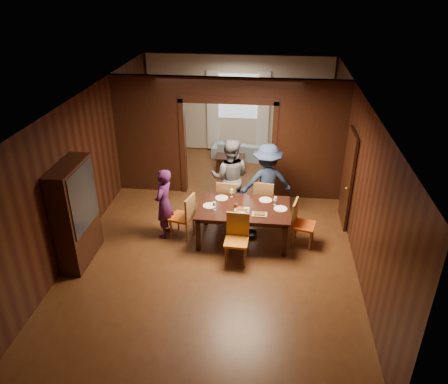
# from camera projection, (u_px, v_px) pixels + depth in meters

# --- Properties ---
(floor) EXTENTS (9.00, 9.00, 0.00)m
(floor) POSITION_uv_depth(u_px,v_px,m) (220.00, 225.00, 9.65)
(floor) COLOR #4F2C16
(floor) RESTS_ON ground
(ceiling) EXTENTS (5.50, 9.00, 0.02)m
(ceiling) POSITION_uv_depth(u_px,v_px,m) (220.00, 96.00, 8.31)
(ceiling) COLOR silver
(ceiling) RESTS_ON room_walls
(room_walls) EXTENTS (5.52, 9.01, 2.90)m
(room_walls) POSITION_uv_depth(u_px,v_px,m) (229.00, 132.00, 10.62)
(room_walls) COLOR black
(room_walls) RESTS_ON floor
(person_purple) EXTENTS (0.47, 0.62, 1.51)m
(person_purple) POSITION_uv_depth(u_px,v_px,m) (164.00, 204.00, 8.98)
(person_purple) COLOR #461A4C
(person_purple) RESTS_ON floor
(person_grey) EXTENTS (0.90, 0.71, 1.81)m
(person_grey) POSITION_uv_depth(u_px,v_px,m) (230.00, 178.00, 9.73)
(person_grey) COLOR #56585E
(person_grey) RESTS_ON floor
(person_navy) EXTENTS (1.26, 0.90, 1.77)m
(person_navy) POSITION_uv_depth(u_px,v_px,m) (267.00, 182.00, 9.57)
(person_navy) COLOR #1D2A48
(person_navy) RESTS_ON floor
(sofa) EXTENTS (1.86, 0.95, 0.52)m
(sofa) POSITION_uv_depth(u_px,v_px,m) (243.00, 150.00, 12.90)
(sofa) COLOR #92AFBF
(sofa) RESTS_ON floor
(serving_bowl) EXTENTS (0.28, 0.28, 0.07)m
(serving_bowl) POSITION_uv_depth(u_px,v_px,m) (251.00, 203.00, 8.93)
(serving_bowl) COLOR black
(serving_bowl) RESTS_ON dining_table
(dining_table) EXTENTS (1.87, 1.16, 0.76)m
(dining_table) POSITION_uv_depth(u_px,v_px,m) (243.00, 223.00, 9.01)
(dining_table) COLOR black
(dining_table) RESTS_ON floor
(coffee_table) EXTENTS (0.80, 0.50, 0.40)m
(coffee_table) POSITION_uv_depth(u_px,v_px,m) (230.00, 163.00, 12.22)
(coffee_table) COLOR black
(coffee_table) RESTS_ON floor
(chair_left) EXTENTS (0.53, 0.53, 0.97)m
(chair_left) POSITION_uv_depth(u_px,v_px,m) (182.00, 216.00, 9.07)
(chair_left) COLOR #D25D13
(chair_left) RESTS_ON floor
(chair_right) EXTENTS (0.53, 0.53, 0.97)m
(chair_right) POSITION_uv_depth(u_px,v_px,m) (304.00, 224.00, 8.79)
(chair_right) COLOR #D44D13
(chair_right) RESTS_ON floor
(chair_far_l) EXTENTS (0.48, 0.48, 0.97)m
(chair_far_l) POSITION_uv_depth(u_px,v_px,m) (228.00, 199.00, 9.72)
(chair_far_l) COLOR #C06812
(chair_far_l) RESTS_ON floor
(chair_far_r) EXTENTS (0.50, 0.50, 0.97)m
(chair_far_r) POSITION_uv_depth(u_px,v_px,m) (264.00, 199.00, 9.73)
(chair_far_r) COLOR red
(chair_far_r) RESTS_ON floor
(chair_near) EXTENTS (0.46, 0.46, 0.97)m
(chair_near) POSITION_uv_depth(u_px,v_px,m) (236.00, 240.00, 8.27)
(chair_near) COLOR orange
(chair_near) RESTS_ON floor
(hutch) EXTENTS (0.40, 1.20, 2.00)m
(hutch) POSITION_uv_depth(u_px,v_px,m) (76.00, 214.00, 8.12)
(hutch) COLOR black
(hutch) RESTS_ON floor
(door_right) EXTENTS (0.06, 0.90, 2.10)m
(door_right) POSITION_uv_depth(u_px,v_px,m) (348.00, 179.00, 9.34)
(door_right) COLOR black
(door_right) RESTS_ON floor
(window_far) EXTENTS (1.20, 0.03, 1.30)m
(window_far) POSITION_uv_depth(u_px,v_px,m) (238.00, 96.00, 12.78)
(window_far) COLOR silver
(window_far) RESTS_ON back_wall
(curtain_left) EXTENTS (0.35, 0.06, 2.40)m
(curtain_left) POSITION_uv_depth(u_px,v_px,m) (213.00, 111.00, 13.03)
(curtain_left) COLOR white
(curtain_left) RESTS_ON back_wall
(curtain_right) EXTENTS (0.35, 0.06, 2.40)m
(curtain_right) POSITION_uv_depth(u_px,v_px,m) (263.00, 113.00, 12.88)
(curtain_right) COLOR white
(curtain_right) RESTS_ON back_wall
(plate_left) EXTENTS (0.27, 0.27, 0.01)m
(plate_left) POSITION_uv_depth(u_px,v_px,m) (210.00, 206.00, 8.88)
(plate_left) COLOR white
(plate_left) RESTS_ON dining_table
(plate_far_l) EXTENTS (0.27, 0.27, 0.01)m
(plate_far_l) POSITION_uv_depth(u_px,v_px,m) (222.00, 198.00, 9.18)
(plate_far_l) COLOR silver
(plate_far_l) RESTS_ON dining_table
(plate_far_r) EXTENTS (0.27, 0.27, 0.01)m
(plate_far_r) POSITION_uv_depth(u_px,v_px,m) (266.00, 200.00, 9.10)
(plate_far_r) COLOR white
(plate_far_r) RESTS_ON dining_table
(plate_right) EXTENTS (0.27, 0.27, 0.01)m
(plate_right) POSITION_uv_depth(u_px,v_px,m) (280.00, 209.00, 8.77)
(plate_right) COLOR white
(plate_right) RESTS_ON dining_table
(plate_near) EXTENTS (0.27, 0.27, 0.01)m
(plate_near) POSITION_uv_depth(u_px,v_px,m) (242.00, 215.00, 8.54)
(plate_near) COLOR silver
(plate_near) RESTS_ON dining_table
(platter_a) EXTENTS (0.30, 0.20, 0.04)m
(platter_a) POSITION_uv_depth(u_px,v_px,m) (242.00, 209.00, 8.74)
(platter_a) COLOR gray
(platter_a) RESTS_ON dining_table
(platter_b) EXTENTS (0.30, 0.20, 0.04)m
(platter_b) POSITION_uv_depth(u_px,v_px,m) (259.00, 214.00, 8.57)
(platter_b) COLOR gray
(platter_b) RESTS_ON dining_table
(wineglass_left) EXTENTS (0.08, 0.08, 0.18)m
(wineglass_left) POSITION_uv_depth(u_px,v_px,m) (214.00, 206.00, 8.70)
(wineglass_left) COLOR white
(wineglass_left) RESTS_ON dining_table
(wineglass_far) EXTENTS (0.08, 0.08, 0.18)m
(wineglass_far) POSITION_uv_depth(u_px,v_px,m) (232.00, 193.00, 9.19)
(wineglass_far) COLOR white
(wineglass_far) RESTS_ON dining_table
(wineglass_right) EXTENTS (0.08, 0.08, 0.18)m
(wineglass_right) POSITION_uv_depth(u_px,v_px,m) (275.00, 201.00, 8.88)
(wineglass_right) COLOR white
(wineglass_right) RESTS_ON dining_table
(tumbler) EXTENTS (0.07, 0.07, 0.14)m
(tumbler) POSITION_uv_depth(u_px,v_px,m) (246.00, 211.00, 8.56)
(tumbler) COLOR white
(tumbler) RESTS_ON dining_table
(condiment_jar) EXTENTS (0.08, 0.08, 0.11)m
(condiment_jar) POSITION_uv_depth(u_px,v_px,m) (236.00, 206.00, 8.78)
(condiment_jar) COLOR #532413
(condiment_jar) RESTS_ON dining_table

